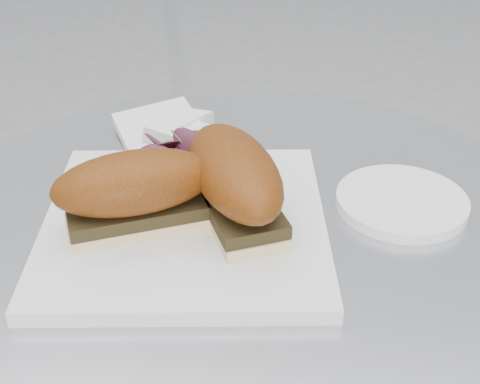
% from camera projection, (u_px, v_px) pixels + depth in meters
% --- Properties ---
extents(plate, '(0.33, 0.33, 0.02)m').
position_uv_depth(plate, '(185.00, 224.00, 0.68)').
color(plate, white).
rests_on(plate, table).
extents(sandwich_left, '(0.17, 0.14, 0.08)m').
position_uv_depth(sandwich_left, '(135.00, 190.00, 0.64)').
color(sandwich_left, '#F8DB9B').
rests_on(sandwich_left, plate).
extents(sandwich_right, '(0.15, 0.19, 0.08)m').
position_uv_depth(sandwich_right, '(234.00, 179.00, 0.66)').
color(sandwich_right, '#F8DB9B').
rests_on(sandwich_right, plate).
extents(salad, '(0.09, 0.09, 0.05)m').
position_uv_depth(salad, '(163.00, 152.00, 0.74)').
color(salad, '#5E9631').
rests_on(salad, plate).
extents(napkin, '(0.16, 0.16, 0.02)m').
position_uv_depth(napkin, '(172.00, 138.00, 0.83)').
color(napkin, white).
rests_on(napkin, table).
extents(saucer, '(0.14, 0.14, 0.01)m').
position_uv_depth(saucer, '(402.00, 202.00, 0.72)').
color(saucer, white).
rests_on(saucer, table).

